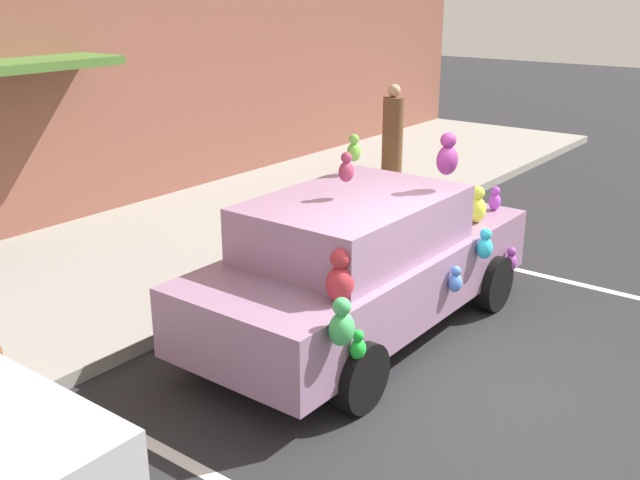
% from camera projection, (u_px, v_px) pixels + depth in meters
% --- Properties ---
extents(ground_plane, '(60.00, 60.00, 0.00)m').
position_uv_depth(ground_plane, '(474.00, 391.00, 6.79)').
color(ground_plane, '#262628').
extents(sidewalk, '(24.00, 4.00, 0.15)m').
position_uv_depth(sidewalk, '(125.00, 265.00, 9.64)').
color(sidewalk, gray).
rests_on(sidewalk, ground).
extents(storefront_building, '(24.00, 1.25, 6.40)m').
position_uv_depth(storefront_building, '(1.00, 12.00, 9.85)').
color(storefront_building, brown).
rests_on(storefront_building, ground).
extents(parking_stripe_front, '(0.12, 3.60, 0.01)m').
position_uv_depth(parking_stripe_front, '(513.00, 269.00, 9.72)').
color(parking_stripe_front, silver).
rests_on(parking_stripe_front, ground).
extents(parking_stripe_rear, '(0.12, 3.60, 0.01)m').
position_uv_depth(parking_stripe_rear, '(214.00, 478.00, 5.60)').
color(parking_stripe_rear, silver).
rests_on(parking_stripe_rear, ground).
extents(plush_covered_car, '(4.32, 2.02, 2.14)m').
position_uv_depth(plush_covered_car, '(363.00, 262.00, 7.71)').
color(plush_covered_car, gray).
rests_on(plush_covered_car, ground).
extents(pedestrian_near_shopfront, '(0.38, 0.38, 1.72)m').
position_uv_depth(pedestrian_near_shopfront, '(393.00, 136.00, 13.39)').
color(pedestrian_near_shopfront, brown).
rests_on(pedestrian_near_shopfront, sidewalk).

